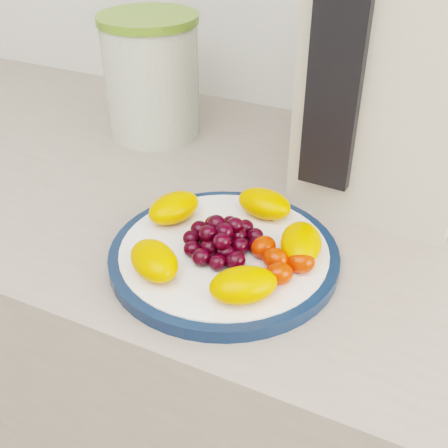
% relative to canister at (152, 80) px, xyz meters
% --- Properties ---
extents(counter, '(3.50, 0.60, 0.90)m').
position_rel_canister_xyz_m(counter, '(0.25, -0.12, -0.54)').
color(counter, gray).
rests_on(counter, floor).
extents(cabinet_face, '(3.48, 0.58, 0.84)m').
position_rel_canister_xyz_m(cabinet_face, '(0.25, -0.12, -0.57)').
color(cabinet_face, '#9A735C').
rests_on(cabinet_face, floor).
extents(plate_rim, '(0.26, 0.26, 0.01)m').
position_rel_canister_xyz_m(plate_rim, '(0.25, -0.26, -0.08)').
color(plate_rim, '#0E1F3D').
rests_on(plate_rim, counter).
extents(plate_face, '(0.23, 0.23, 0.02)m').
position_rel_canister_xyz_m(plate_face, '(0.25, -0.26, -0.08)').
color(plate_face, white).
rests_on(plate_face, counter).
extents(canister, '(0.19, 0.19, 0.17)m').
position_rel_canister_xyz_m(canister, '(0.00, 0.00, 0.00)').
color(canister, '#3E561B').
rests_on(canister, counter).
extents(canister_lid, '(0.19, 0.19, 0.01)m').
position_rel_canister_xyz_m(canister_lid, '(0.00, 0.00, 0.09)').
color(canister_lid, olive).
rests_on(canister_lid, canister).
extents(appliance_body, '(0.22, 0.29, 0.35)m').
position_rel_canister_xyz_m(appliance_body, '(0.38, 0.02, 0.09)').
color(appliance_body, '#BEB6A4').
rests_on(appliance_body, counter).
extents(appliance_panel, '(0.06, 0.02, 0.26)m').
position_rel_canister_xyz_m(appliance_panel, '(0.32, -0.13, 0.09)').
color(appliance_panel, black).
rests_on(appliance_panel, appliance_body).
extents(fruit_plate, '(0.22, 0.22, 0.03)m').
position_rel_canister_xyz_m(fruit_plate, '(0.26, -0.26, -0.06)').
color(fruit_plate, '#FF7B00').
rests_on(fruit_plate, plate_face).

